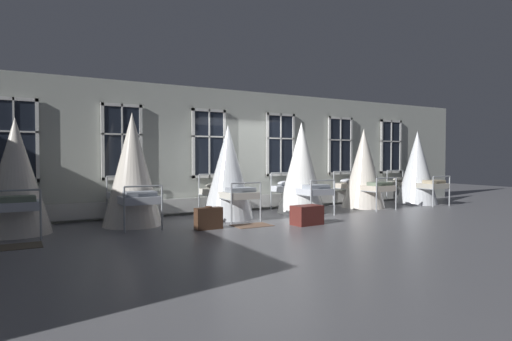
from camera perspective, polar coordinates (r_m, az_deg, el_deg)
ground at (r=10.47m, az=2.17°, el=-6.21°), size 31.48×31.48×0.00m
back_wall_with_windows at (r=11.62m, az=-1.54°, el=2.63°), size 16.74×0.10×3.26m
window_bank at (r=11.52m, az=-1.26°, el=-0.75°), size 11.90×0.10×2.63m
cot_first at (r=9.18m, az=-29.56°, el=-0.84°), size 1.26×1.81×2.21m
cot_second at (r=9.41m, az=-16.26°, el=-0.03°), size 1.26×1.81×2.41m
cot_third at (r=10.12m, az=-3.78°, el=-0.36°), size 1.26×1.83×2.22m
cot_fourth at (r=11.19m, az=6.09°, el=0.21°), size 1.26×1.83×2.38m
cot_fifth at (r=12.69m, az=14.24°, el=0.16°), size 1.26×1.81×2.29m
cot_sixth at (r=14.22m, az=20.81°, el=0.24°), size 1.26×1.81×2.27m
rug_first at (r=8.00m, az=-29.65°, el=-8.88°), size 0.81×0.57×0.01m
rug_third at (r=9.09m, az=-0.56°, el=-7.39°), size 0.80×0.57×0.01m
suitcase_dark at (r=8.67m, az=-6.40°, el=-6.40°), size 0.57×0.24×0.47m
travel_trunk at (r=9.26m, az=6.85°, el=-5.97°), size 0.67×0.45×0.42m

